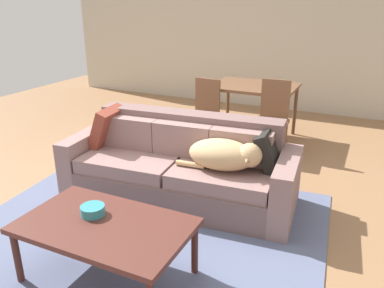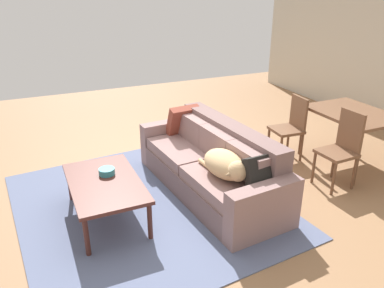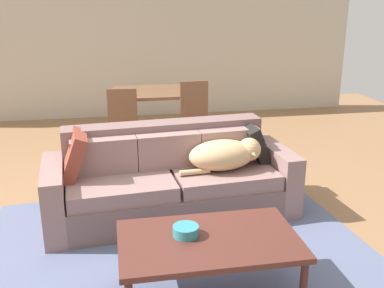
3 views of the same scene
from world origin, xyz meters
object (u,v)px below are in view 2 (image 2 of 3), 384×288
coffee_table (105,185)px  dining_chair_near_left (291,125)px  dining_chair_near_right (342,146)px  dining_table (353,117)px  throw_pillow_by_left_arm (183,121)px  bowl_on_coffee_table (107,171)px  dog_on_left_cushion (227,165)px  couch (212,166)px  throw_pillow_by_right_arm (262,173)px

coffee_table → dining_chair_near_left: (-0.47, 2.77, 0.09)m
dining_chair_near_right → dining_table: bearing=124.5°
throw_pillow_by_left_arm → bowl_on_coffee_table: throw_pillow_by_left_arm is taller
coffee_table → bowl_on_coffee_table: (-0.14, 0.06, 0.08)m
dining_table → dining_chair_near_left: size_ratio=1.26×
dog_on_left_cushion → dining_chair_near_left: size_ratio=0.86×
bowl_on_coffee_table → dining_chair_near_left: dining_chair_near_left is taller
couch → throw_pillow_by_left_arm: (-0.86, -0.02, 0.31)m
couch → throw_pillow_by_left_arm: 0.91m
throw_pillow_by_right_arm → throw_pillow_by_left_arm: bearing=-175.2°
couch → throw_pillow_by_left_arm: size_ratio=5.51×
throw_pillow_by_left_arm → throw_pillow_by_right_arm: throw_pillow_by_left_arm is taller
dining_table → dining_chair_near_left: 0.82m
throw_pillow_by_left_arm → dining_chair_near_left: (0.47, 1.47, -0.13)m
dog_on_left_cushion → throw_pillow_by_right_arm: throw_pillow_by_right_arm is taller
throw_pillow_by_left_arm → dining_chair_near_left: dining_chair_near_left is taller
couch → dining_chair_near_left: (-0.39, 1.45, 0.18)m
throw_pillow_by_left_arm → coffee_table: 1.62m
couch → dining_chair_near_left: bearing=100.0°
bowl_on_coffee_table → dining_table: dining_table is taller
couch → bowl_on_coffee_table: couch is taller
coffee_table → dining_table: (0.03, 3.40, 0.28)m
dog_on_left_cushion → dining_table: dining_table is taller
coffee_table → dining_chair_near_left: bearing=99.6°
throw_pillow_by_right_arm → dining_chair_near_right: bearing=103.0°
couch → throw_pillow_by_left_arm: bearing=176.6°
throw_pillow_by_left_arm → bowl_on_coffee_table: 1.48m
coffee_table → dining_chair_near_left: dining_chair_near_left is taller
bowl_on_coffee_table → dining_table: 3.35m
couch → bowl_on_coffee_table: size_ratio=13.44×
throw_pillow_by_left_arm → dining_chair_near_right: dining_chair_near_right is taller
couch → bowl_on_coffee_table: (-0.06, -1.26, 0.17)m
throw_pillow_by_left_arm → dining_table: 2.31m
couch → throw_pillow_by_left_arm: throw_pillow_by_left_arm is taller
throw_pillow_by_right_arm → dining_chair_near_left: size_ratio=0.40×
bowl_on_coffee_table → dining_chair_near_right: 2.84m
dining_table → dining_chair_near_right: dining_chair_near_right is taller
coffee_table → throw_pillow_by_right_arm: bearing=62.0°
dining_chair_near_right → dog_on_left_cushion: bearing=-92.9°
bowl_on_coffee_table → dining_chair_near_right: dining_chair_near_right is taller
throw_pillow_by_right_arm → coffee_table: 1.65m
throw_pillow_by_right_arm → bowl_on_coffee_table: 1.66m
coffee_table → bowl_on_coffee_table: 0.18m
dog_on_left_cushion → dining_chair_near_right: bearing=84.3°
bowl_on_coffee_table → dining_chair_near_left: size_ratio=0.19×
dining_table → dining_chair_near_right: 0.72m
coffee_table → bowl_on_coffee_table: bearing=157.8°
bowl_on_coffee_table → dining_chair_near_left: (-0.32, 2.71, 0.01)m
dog_on_left_cushion → throw_pillow_by_left_arm: bearing=172.1°
throw_pillow_by_left_arm → bowl_on_coffee_table: bearing=-57.3°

